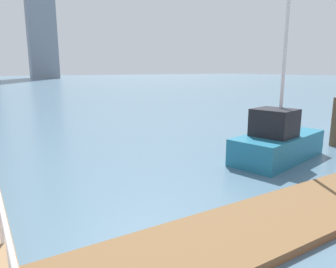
{
  "coord_description": "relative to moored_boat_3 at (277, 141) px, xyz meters",
  "views": [
    {
      "loc": [
        -3.3,
        4.68,
        3.27
      ],
      "look_at": [
        1.61,
        12.66,
        1.32
      ],
      "focal_mm": 33.6,
      "sensor_mm": 36.0,
      "label": 1
    }
  ],
  "objects": [
    {
      "name": "ground_plane",
      "position": [
        -5.87,
        7.97,
        -0.71
      ],
      "size": [
        300.0,
        300.0,
        0.0
      ],
      "primitive_type": "plane",
      "color": "slate"
    },
    {
      "name": "dock_piling_5",
      "position": [
        3.84,
        0.14,
        0.33
      ],
      "size": [
        0.36,
        0.36,
        2.08
      ],
      "primitive_type": "cylinder",
      "color": "brown",
      "rests_on": "ground_plane"
    },
    {
      "name": "floating_dock",
      "position": [
        -2.9,
        -3.29,
        -0.62
      ],
      "size": [
        12.94,
        2.0,
        0.18
      ],
      "primitive_type": "cube",
      "color": "brown",
      "rests_on": "ground_plane"
    },
    {
      "name": "boardwalk_railing",
      "position": [
        -9.02,
        -2.81,
        0.55
      ],
      "size": [
        0.06,
        25.85,
        1.08
      ],
      "color": "white",
      "rests_on": "boardwalk"
    },
    {
      "name": "moored_boat_3",
      "position": [
        0.0,
        0.0,
        0.0
      ],
      "size": [
        4.37,
        2.55,
        8.57
      ],
      "color": "#1E6B8C",
      "rests_on": "ground_plane"
    }
  ]
}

